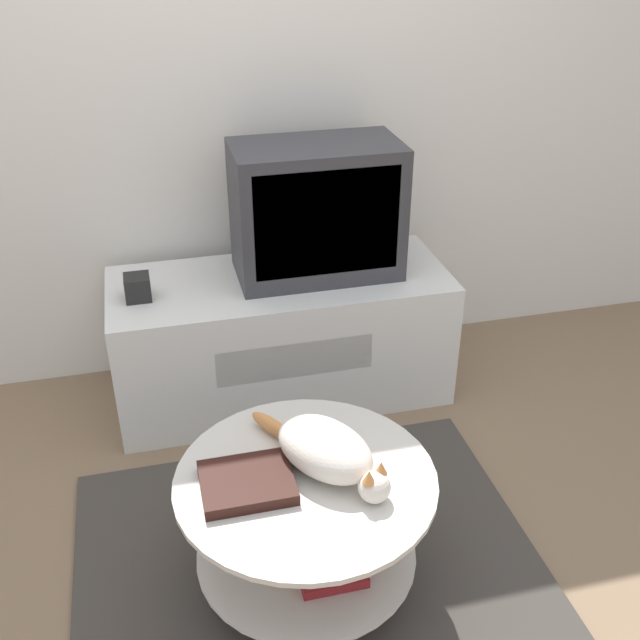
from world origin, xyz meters
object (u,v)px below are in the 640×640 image
object	(u,v)px
tv	(317,211)
dvd_box	(247,483)
speaker	(138,288)
cat	(327,450)

from	to	relation	value
tv	dvd_box	distance (m)	1.22
tv	speaker	distance (m)	0.74
dvd_box	tv	bearing A→B (deg)	66.68
tv	cat	world-z (taller)	tv
speaker	dvd_box	world-z (taller)	speaker
tv	dvd_box	xyz separation A→B (m)	(-0.46, -1.07, -0.35)
dvd_box	cat	size ratio (longest dim) A/B	0.54
tv	dvd_box	bearing A→B (deg)	-113.32
tv	cat	distance (m)	1.12
tv	speaker	size ratio (longest dim) A/B	6.74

